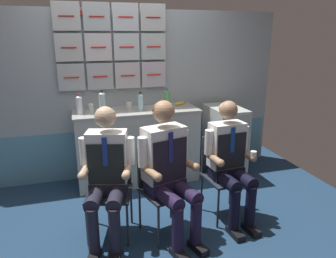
{
  "coord_description": "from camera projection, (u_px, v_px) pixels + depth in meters",
  "views": [
    {
      "loc": [
        -0.63,
        -2.71,
        1.84
      ],
      "look_at": [
        0.25,
        0.26,
        0.92
      ],
      "focal_mm": 33.86,
      "sensor_mm": 36.0,
      "label": 1
    }
  ],
  "objects": [
    {
      "name": "ground",
      "position": [
        151.0,
        227.0,
        3.19
      ],
      "size": [
        4.8,
        4.8,
        0.04
      ],
      "primitive_type": "cube",
      "color": "navy"
    },
    {
      "name": "folding_chair_near_trolley",
      "position": [
        221.0,
        167.0,
        3.32
      ],
      "size": [
        0.43,
        0.43,
        0.84
      ],
      "color": "#2D2D33",
      "rests_on": "ground"
    },
    {
      "name": "crew_member_near_trolley",
      "position": [
        230.0,
        158.0,
        3.13
      ],
      "size": [
        0.48,
        0.61,
        1.23
      ],
      "color": "black",
      "rests_on": "ground"
    },
    {
      "name": "snack_banana",
      "position": [
        180.0,
        103.0,
        4.22
      ],
      "size": [
        0.17,
        0.1,
        0.04
      ],
      "color": "yellow",
      "rests_on": "galley_counter"
    },
    {
      "name": "folding_chair_center",
      "position": [
        160.0,
        180.0,
        3.02
      ],
      "size": [
        0.49,
        0.49,
        0.84
      ],
      "color": "#2D2D33",
      "rests_on": "ground"
    },
    {
      "name": "paper_cup_tan",
      "position": [
        129.0,
        106.0,
        3.97
      ],
      "size": [
        0.08,
        0.08,
        0.09
      ],
      "color": "silver",
      "rests_on": "galley_counter"
    },
    {
      "name": "water_bottle_blue_cap",
      "position": [
        167.0,
        99.0,
        4.03
      ],
      "size": [
        0.08,
        0.08,
        0.24
      ],
      "color": "#509B5B",
      "rests_on": "galley_counter"
    },
    {
      "name": "sparkling_bottle_green",
      "position": [
        102.0,
        103.0,
        3.66
      ],
      "size": [
        0.07,
        0.07,
        0.29
      ],
      "color": "silver",
      "rests_on": "galley_counter"
    },
    {
      "name": "galley_counter",
      "position": [
        138.0,
        146.0,
        4.07
      ],
      "size": [
        1.55,
        0.53,
        0.95
      ],
      "color": "#AEB1AB",
      "rests_on": "ground"
    },
    {
      "name": "crew_member_left",
      "position": [
        107.0,
        171.0,
        2.8
      ],
      "size": [
        0.51,
        0.66,
        1.25
      ],
      "color": "black",
      "rests_on": "ground"
    },
    {
      "name": "galley_bulkhead",
      "position": [
        124.0,
        94.0,
        4.12
      ],
      "size": [
        4.2,
        0.14,
        2.21
      ],
      "color": "#95A1A8",
      "rests_on": "ground"
    },
    {
      "name": "folding_chair_left",
      "position": [
        110.0,
        181.0,
        3.0
      ],
      "size": [
        0.49,
        0.49,
        0.84
      ],
      "color": "#2D2D33",
      "rests_on": "ground"
    },
    {
      "name": "water_bottle_short",
      "position": [
        140.0,
        102.0,
        3.88
      ],
      "size": [
        0.06,
        0.06,
        0.23
      ],
      "color": "#AFDAE5",
      "rests_on": "galley_counter"
    },
    {
      "name": "service_trolley",
      "position": [
        225.0,
        139.0,
        4.26
      ],
      "size": [
        0.4,
        0.65,
        0.93
      ],
      "color": "black",
      "rests_on": "ground"
    },
    {
      "name": "coffee_cup_spare",
      "position": [
        91.0,
        107.0,
        3.89
      ],
      "size": [
        0.06,
        0.06,
        0.09
      ],
      "color": "white",
      "rests_on": "galley_counter"
    },
    {
      "name": "crew_member_center",
      "position": [
        169.0,
        165.0,
        2.84
      ],
      "size": [
        0.54,
        0.7,
        1.3
      ],
      "color": "black",
      "rests_on": "ground"
    },
    {
      "name": "water_bottle_clear",
      "position": [
        79.0,
        105.0,
        3.7
      ],
      "size": [
        0.07,
        0.07,
        0.24
      ],
      "color": "silver",
      "rests_on": "galley_counter"
    }
  ]
}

